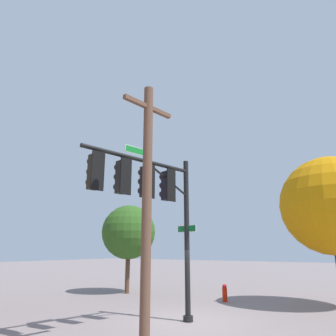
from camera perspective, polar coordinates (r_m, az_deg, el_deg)
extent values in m
plane|color=gray|center=(12.55, 3.71, -26.28)|extent=(120.00, 120.00, 0.00)
cylinder|color=black|center=(12.31, 3.48, -12.41)|extent=(0.20, 0.20, 6.03)
cylinder|color=black|center=(12.53, 3.71, -25.84)|extent=(0.36, 0.36, 0.20)
cylinder|color=black|center=(11.11, -4.98, 1.46)|extent=(4.64, 1.16, 0.14)
cylinder|color=black|center=(11.82, -0.16, -2.09)|extent=(2.13, 0.55, 1.07)
cube|color=black|center=(11.78, -0.11, -3.29)|extent=(0.39, 0.42, 1.10)
cube|color=black|center=(11.64, 0.59, -3.15)|extent=(0.44, 0.13, 1.22)
sphere|color=maroon|center=(11.99, -0.79, -1.83)|extent=(0.22, 0.22, 0.22)
cylinder|color=black|center=(12.04, -0.99, -1.64)|extent=(0.25, 0.18, 0.23)
sphere|color=#855607|center=(11.92, -0.79, -3.42)|extent=(0.22, 0.22, 0.22)
cylinder|color=black|center=(11.97, -0.99, -3.23)|extent=(0.25, 0.18, 0.23)
sphere|color=#20FF59|center=(11.85, -0.80, -5.03)|extent=(0.22, 0.22, 0.22)
cylinder|color=black|center=(11.90, -1.00, -4.83)|extent=(0.25, 0.18, 0.23)
cube|color=black|center=(11.09, -4.01, -2.53)|extent=(0.38, 0.42, 1.10)
cube|color=black|center=(10.94, -3.32, -2.38)|extent=(0.44, 0.13, 1.22)
sphere|color=maroon|center=(11.31, -4.66, -0.99)|extent=(0.22, 0.22, 0.22)
cylinder|color=black|center=(11.36, -4.85, -0.80)|extent=(0.25, 0.18, 0.23)
sphere|color=#855607|center=(11.23, -4.69, -2.68)|extent=(0.22, 0.22, 0.22)
cylinder|color=black|center=(11.29, -4.89, -2.48)|extent=(0.25, 0.18, 0.23)
sphere|color=#20FF59|center=(11.17, -4.73, -4.38)|extent=(0.22, 0.22, 0.22)
cylinder|color=black|center=(11.22, -4.93, -4.17)|extent=(0.25, 0.18, 0.23)
cube|color=black|center=(10.46, -8.40, -1.66)|extent=(0.39, 0.42, 1.10)
cube|color=black|center=(10.30, -7.74, -1.49)|extent=(0.44, 0.13, 1.22)
sphere|color=maroon|center=(10.69, -8.98, -0.06)|extent=(0.22, 0.22, 0.22)
cylinder|color=black|center=(10.75, -9.16, 0.14)|extent=(0.25, 0.18, 0.23)
sphere|color=#855607|center=(10.61, -9.05, -1.83)|extent=(0.22, 0.22, 0.22)
cylinder|color=black|center=(10.67, -9.23, -1.62)|extent=(0.25, 0.18, 0.23)
sphere|color=#20FF59|center=(10.54, -9.13, -3.63)|extent=(0.22, 0.22, 0.22)
cylinder|color=black|center=(10.60, -9.31, -3.41)|extent=(0.25, 0.18, 0.23)
cube|color=black|center=(9.90, -13.32, -0.68)|extent=(0.40, 0.43, 1.10)
cube|color=black|center=(9.73, -12.74, -0.47)|extent=(0.44, 0.15, 1.22)
sphere|color=maroon|center=(10.15, -13.76, 0.98)|extent=(0.22, 0.22, 0.22)
cylinder|color=black|center=(10.22, -13.91, 1.18)|extent=(0.26, 0.19, 0.23)
sphere|color=#855607|center=(10.07, -13.88, -0.88)|extent=(0.22, 0.22, 0.22)
cylinder|color=black|center=(10.13, -14.02, -0.67)|extent=(0.26, 0.19, 0.23)
sphere|color=#20FF59|center=(9.99, -14.00, -2.77)|extent=(0.22, 0.22, 0.22)
cylinder|color=black|center=(10.06, -14.14, -2.55)|extent=(0.26, 0.19, 0.23)
cube|color=white|center=(11.05, -5.89, 3.19)|extent=(0.92, 0.22, 0.26)
cube|color=#167D2A|center=(11.05, -5.89, 3.19)|extent=(0.89, 0.22, 0.22)
cube|color=white|center=(12.32, 3.46, -11.04)|extent=(0.22, 0.92, 0.26)
cube|color=#0E692C|center=(12.32, 3.46, -11.04)|extent=(0.22, 0.89, 0.22)
cylinder|color=brown|center=(8.35, -3.94, -7.55)|extent=(0.26, 0.26, 7.12)
cube|color=brown|center=(9.20, -3.61, 11.07)|extent=(1.79, 0.42, 0.12)
cylinder|color=red|center=(17.06, 10.37, -21.90)|extent=(0.24, 0.24, 0.65)
sphere|color=red|center=(17.01, 10.31, -20.58)|extent=(0.22, 0.22, 0.22)
cylinder|color=red|center=(16.91, 10.15, -21.86)|extent=(0.12, 0.10, 0.10)
cylinder|color=brown|center=(19.96, -7.45, -18.71)|extent=(0.27, 0.27, 2.18)
sphere|color=#2D571D|center=(19.94, -7.21, -11.54)|extent=(3.31, 3.31, 3.31)
sphere|color=#C87E0A|center=(17.02, 27.72, -6.04)|extent=(4.72, 4.72, 4.72)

